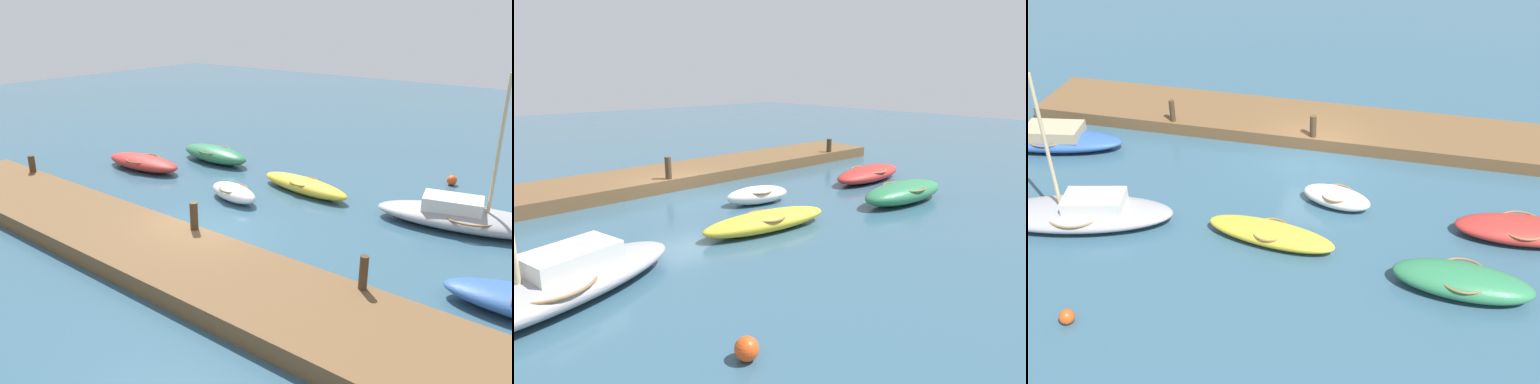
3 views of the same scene
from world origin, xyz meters
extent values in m
plane|color=#33566B|center=(0.00, 0.00, 0.00)|extent=(84.00, 84.00, 0.00)
cube|color=brown|center=(0.00, -2.21, 0.27)|extent=(25.33, 3.50, 0.53)
ellipsoid|color=#939399|center=(6.92, 6.12, 0.35)|extent=(6.71, 3.50, 0.71)
torus|color=olive|center=(6.92, 6.12, 0.55)|extent=(2.60, 2.60, 0.07)
cube|color=silver|center=(6.32, 5.98, 0.83)|extent=(2.20, 1.59, 0.52)
cylinder|color=#C6B284|center=(7.45, 6.24, 3.00)|extent=(0.12, 0.12, 4.86)
ellipsoid|color=white|center=(-1.43, 3.13, 0.33)|extent=(2.66, 1.61, 0.66)
torus|color=olive|center=(-1.43, 3.13, 0.51)|extent=(1.38, 1.38, 0.07)
ellipsoid|color=#2D7A4C|center=(-5.71, 6.70, 0.40)|extent=(4.18, 1.76, 0.80)
torus|color=olive|center=(-5.71, 6.70, 0.62)|extent=(1.68, 1.68, 0.07)
ellipsoid|color=gold|center=(0.33, 5.67, 0.31)|extent=(4.49, 1.79, 0.62)
torus|color=olive|center=(0.33, 5.67, 0.48)|extent=(1.43, 1.43, 0.07)
ellipsoid|color=#2D569E|center=(10.57, 1.70, 0.34)|extent=(6.15, 2.66, 0.68)
torus|color=olive|center=(10.57, 1.70, 0.53)|extent=(2.05, 2.05, 0.07)
cube|color=tan|center=(10.38, 1.67, 0.76)|extent=(2.42, 1.69, 0.44)
ellipsoid|color=#B72D28|center=(-7.60, 3.65, 0.34)|extent=(4.35, 1.82, 0.68)
torus|color=olive|center=(-7.60, 3.65, 0.53)|extent=(1.71, 1.71, 0.07)
cylinder|color=#47331E|center=(0.17, -0.71, 1.00)|extent=(0.26, 0.26, 0.93)
cylinder|color=#47331E|center=(6.19, -0.71, 1.00)|extent=(0.23, 0.23, 0.93)
sphere|color=#E54C19|center=(4.94, 10.48, 0.22)|extent=(0.44, 0.44, 0.44)
camera|label=1|loc=(10.92, -11.20, 7.28)|focal=34.99mm
camera|label=2|loc=(9.18, 15.92, 4.83)|focal=31.92mm
camera|label=3|loc=(-3.74, 21.17, 12.66)|focal=43.65mm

